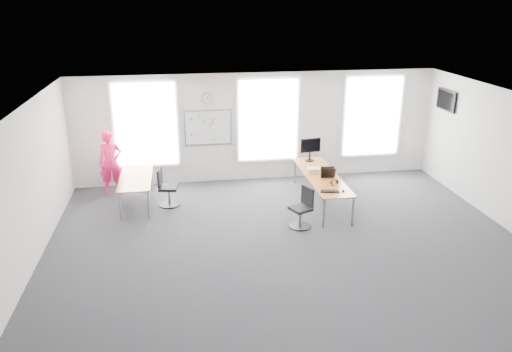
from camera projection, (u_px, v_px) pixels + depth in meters
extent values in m
plane|color=#2A292F|center=(287.00, 243.00, 10.55)|extent=(10.00, 10.00, 0.00)
plane|color=white|center=(290.00, 103.00, 9.52)|extent=(10.00, 10.00, 0.00)
plane|color=silver|center=(257.00, 127.00, 13.75)|extent=(10.00, 0.00, 10.00)
plane|color=silver|center=(356.00, 283.00, 6.32)|extent=(10.00, 0.00, 10.00)
plane|color=silver|center=(27.00, 190.00, 9.31)|extent=(0.00, 10.00, 10.00)
cube|color=white|center=(146.00, 125.00, 13.21)|extent=(1.60, 0.06, 2.20)
cube|color=white|center=(268.00, 120.00, 13.70)|extent=(1.60, 0.06, 2.20)
cube|color=white|center=(372.00, 116.00, 14.13)|extent=(1.60, 0.06, 2.20)
cube|color=#B86636|center=(322.00, 176.00, 12.37)|extent=(0.79, 2.96, 0.03)
cylinder|color=gray|center=(324.00, 213.00, 11.13)|extent=(0.05, 0.05, 0.69)
cylinder|color=gray|center=(353.00, 211.00, 11.22)|extent=(0.05, 0.05, 0.69)
cylinder|color=gray|center=(295.00, 172.00, 13.76)|extent=(0.05, 0.05, 0.69)
cylinder|color=gray|center=(318.00, 170.00, 13.86)|extent=(0.05, 0.05, 0.69)
cube|color=#B86636|center=(136.00, 178.00, 12.28)|extent=(0.77, 1.93, 0.03)
cylinder|color=gray|center=(120.00, 206.00, 11.51)|extent=(0.05, 0.05, 0.68)
cylinder|color=gray|center=(149.00, 205.00, 11.61)|extent=(0.05, 0.05, 0.68)
cylinder|color=gray|center=(127.00, 179.00, 13.20)|extent=(0.05, 0.05, 0.68)
cylinder|color=gray|center=(152.00, 178.00, 13.29)|extent=(0.05, 0.05, 0.68)
cylinder|color=black|center=(300.00, 226.00, 11.27)|extent=(0.49, 0.49, 0.03)
cylinder|color=gray|center=(300.00, 218.00, 11.20)|extent=(0.06, 0.06, 0.40)
cube|color=black|center=(301.00, 209.00, 11.13)|extent=(0.55, 0.55, 0.07)
cube|color=black|center=(308.00, 196.00, 11.13)|extent=(0.21, 0.38, 0.43)
cylinder|color=black|center=(170.00, 205.00, 12.43)|extent=(0.52, 0.52, 0.03)
cylinder|color=gray|center=(169.00, 196.00, 12.36)|extent=(0.06, 0.06, 0.42)
cube|color=black|center=(169.00, 188.00, 12.28)|extent=(0.50, 0.50, 0.07)
cube|color=black|center=(160.00, 177.00, 12.19)|extent=(0.12, 0.42, 0.45)
imported|color=#F01860|center=(111.00, 163.00, 12.96)|extent=(0.67, 0.51, 1.66)
cube|color=silver|center=(208.00, 128.00, 13.51)|extent=(1.20, 0.03, 0.90)
cylinder|color=gray|center=(207.00, 98.00, 13.23)|extent=(0.30, 0.04, 0.30)
cube|color=black|center=(446.00, 100.00, 13.27)|extent=(0.06, 0.90, 0.55)
cube|color=black|center=(330.00, 191.00, 11.34)|extent=(0.46, 0.26, 0.02)
ellipsoid|color=black|center=(343.00, 191.00, 11.34)|extent=(0.08, 0.12, 0.04)
cylinder|color=black|center=(333.00, 185.00, 11.70)|extent=(0.06, 0.06, 0.01)
cylinder|color=black|center=(331.00, 182.00, 11.79)|extent=(0.04, 0.09, 0.09)
cylinder|color=black|center=(337.00, 182.00, 11.81)|extent=(0.04, 0.09, 0.09)
cylinder|color=gold|center=(331.00, 182.00, 11.79)|extent=(0.01, 0.10, 0.10)
cube|color=black|center=(334.00, 180.00, 11.78)|extent=(0.16, 0.02, 0.02)
cube|color=black|center=(327.00, 172.00, 12.19)|extent=(0.34, 0.10, 0.27)
cube|color=orange|center=(328.00, 173.00, 12.12)|extent=(0.32, 0.12, 0.25)
cube|color=black|center=(329.00, 173.00, 12.11)|extent=(0.34, 0.12, 0.27)
cube|color=beige|center=(315.00, 170.00, 12.57)|extent=(0.37, 0.30, 0.11)
cylinder|color=black|center=(310.00, 161.00, 13.44)|extent=(0.23, 0.23, 0.02)
cylinder|color=black|center=(310.00, 156.00, 13.40)|extent=(0.05, 0.05, 0.23)
cube|color=black|center=(310.00, 145.00, 13.28)|extent=(0.57, 0.11, 0.38)
cube|color=black|center=(310.00, 146.00, 13.26)|extent=(0.52, 0.07, 0.34)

